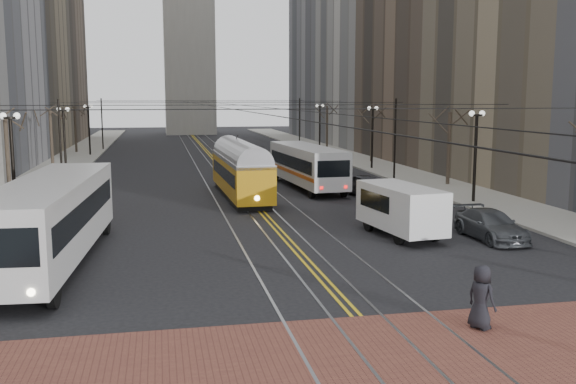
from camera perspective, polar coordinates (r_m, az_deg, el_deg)
name	(u,v)px	position (r m, az deg, el deg)	size (l,w,h in m)	color
ground	(348,306)	(21.10, 5.31, -10.10)	(260.00, 260.00, 0.00)	black
sidewalk_left	(62,167)	(65.15, -19.42, 2.10)	(5.00, 140.00, 0.15)	gray
sidewalk_right	(362,161)	(67.77, 6.58, 2.74)	(5.00, 140.00, 0.15)	gray
crosswalk_band	(391,354)	(17.55, 9.17, -14.07)	(25.00, 6.00, 0.01)	brown
streetcar_rails	(219,165)	(64.76, -6.16, 2.43)	(4.80, 130.00, 0.02)	gray
centre_lines	(219,165)	(64.76, -6.16, 2.43)	(0.42, 130.00, 0.01)	gold
building_left_far	(22,8)	(107.81, -22.59, 14.87)	(16.00, 20.00, 40.00)	brown
building_right_far	(348,16)	(110.52, 5.37, 15.28)	(16.00, 20.00, 40.00)	slate
lamp_posts	(238,150)	(48.41, -4.44, 3.77)	(27.60, 57.20, 5.60)	black
street_trees	(229,144)	(54.85, -5.27, 4.30)	(31.68, 53.28, 5.60)	#382D23
trolley_wires	(229,132)	(54.38, -5.24, 5.29)	(25.96, 120.00, 6.60)	black
transit_bus	(51,223)	(27.37, -20.29, -2.59)	(2.86, 13.73, 3.43)	#BBBBBB
streetcar	(241,175)	(43.34, -4.24, 1.49)	(2.35, 12.65, 2.98)	orange
rear_bus	(307,167)	(47.54, 1.67, 2.21)	(2.61, 11.99, 3.13)	silver
cargo_van	(401,211)	(31.50, 9.97, -1.69)	(2.15, 5.59, 2.47)	silver
sedan_grey	(367,186)	(43.80, 7.06, 0.55)	(1.78, 4.42, 1.51)	#3F4147
sedan_silver	(329,162)	(58.92, 3.70, 2.67)	(1.73, 4.96, 1.64)	#A1A4A9
sedan_parked	(491,225)	(31.91, 17.57, -2.82)	(1.94, 4.77, 1.39)	#414449
pedestrian_a	(481,297)	(19.63, 16.80, -8.93)	(0.92, 0.60, 1.89)	black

